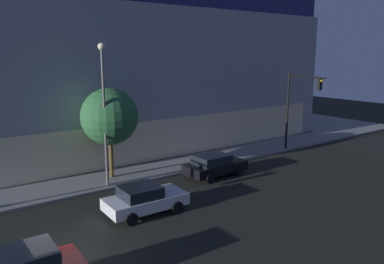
{
  "coord_description": "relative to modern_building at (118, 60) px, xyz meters",
  "views": [
    {
      "loc": [
        -4.14,
        -14.82,
        8.21
      ],
      "look_at": [
        9.24,
        3.52,
        3.59
      ],
      "focal_mm": 36.16,
      "sensor_mm": 36.0,
      "label": 1
    }
  ],
  "objects": [
    {
      "name": "sidewalk_tree",
      "position": [
        -7.58,
        -14.41,
        -3.33
      ],
      "size": [
        3.71,
        3.71,
        5.93
      ],
      "color": "brown",
      "rests_on": "sidewalk_corner"
    },
    {
      "name": "traffic_light_far_corner",
      "position": [
        7.91,
        -17.06,
        -2.99
      ],
      "size": [
        0.41,
        3.75,
        6.66
      ],
      "color": "black",
      "rests_on": "sidewalk_corner"
    },
    {
      "name": "car_white",
      "position": [
        -8.6,
        -20.63,
        -6.77
      ],
      "size": [
        4.29,
        2.32,
        1.51
      ],
      "color": "silver",
      "rests_on": "ground"
    },
    {
      "name": "ground_plane",
      "position": [
        -13.65,
        -22.66,
        -7.54
      ],
      "size": [
        120.0,
        120.0,
        0.0
      ],
      "primitive_type": "plane",
      "color": "black"
    },
    {
      "name": "car_black",
      "position": [
        -1.68,
        -17.97,
        -6.75
      ],
      "size": [
        4.37,
        2.28,
        1.53
      ],
      "color": "black",
      "rests_on": "ground"
    },
    {
      "name": "street_lamp_sidewalk",
      "position": [
        -8.47,
        -15.72,
        -2.0
      ],
      "size": [
        0.44,
        0.44,
        8.68
      ],
      "color": "#5E5E5E",
      "rests_on": "sidewalk_corner"
    },
    {
      "name": "modern_building",
      "position": [
        0.0,
        0.0,
        0.0
      ],
      "size": [
        32.36,
        25.57,
        15.24
      ],
      "color": "#4C4C51",
      "rests_on": "ground"
    }
  ]
}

